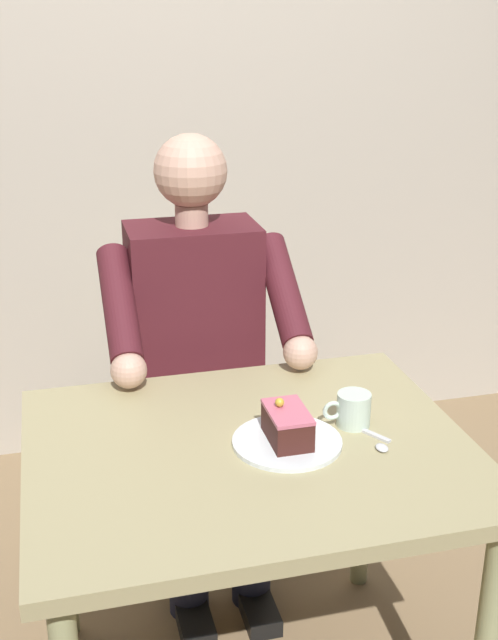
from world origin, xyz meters
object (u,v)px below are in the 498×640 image
at_px(dining_table, 250,480).
at_px(coffee_cup, 353,409).
at_px(seated_person, 200,359).
at_px(dessert_spoon, 376,441).
at_px(cake_slice, 287,425).
at_px(chair, 191,385).

xyz_separation_m(dining_table, coffee_cup, (-0.25, -0.03, 0.13)).
bearing_deg(seated_person, dining_table, 90.00).
bearing_deg(seated_person, dessert_spoon, 113.62).
bearing_deg(coffee_cup, cake_slice, 14.99).
bearing_deg(dessert_spoon, dining_table, -11.93).
relative_size(cake_slice, coffee_cup, 1.20).
bearing_deg(cake_slice, dining_table, -10.28).
relative_size(dining_table, chair, 1.05).
bearing_deg(dining_table, dessert_spoon, 168.07).
bearing_deg(dining_table, cake_slice, 169.72).
xyz_separation_m(cake_slice, coffee_cup, (-0.17, -0.04, -0.01)).
bearing_deg(chair, coffee_cup, 109.48).
relative_size(chair, dessert_spoon, 6.58).
relative_size(seated_person, cake_slice, 9.57).
bearing_deg(cake_slice, chair, -83.90).
xyz_separation_m(chair, dessert_spoon, (-0.27, 0.78, 0.20)).
xyz_separation_m(chair, coffee_cup, (-0.25, 0.70, 0.24)).
relative_size(seated_person, coffee_cup, 11.46).
relative_size(cake_slice, dessert_spoon, 0.96).
distance_m(cake_slice, dessert_spoon, 0.20).
distance_m(dining_table, chair, 0.74).
xyz_separation_m(seated_person, dessert_spoon, (-0.27, 0.61, 0.04)).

